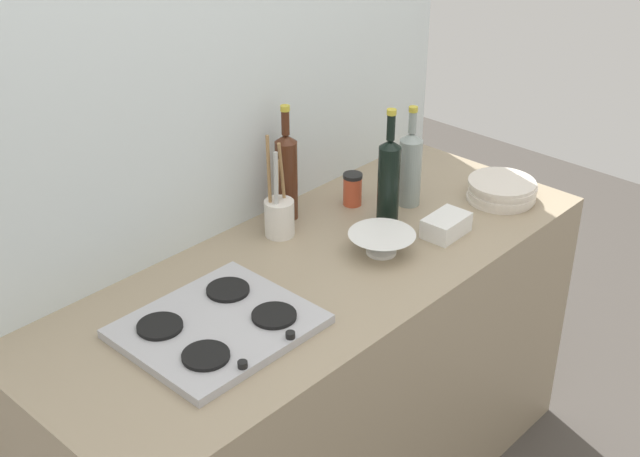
% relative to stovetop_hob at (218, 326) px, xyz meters
% --- Properties ---
extents(counter_block, '(1.80, 0.70, 0.90)m').
position_rel_stovetop_hob_xyz_m(counter_block, '(0.41, 0.03, -0.46)').
color(counter_block, tan).
rests_on(counter_block, ground).
extents(backsplash_panel, '(1.90, 0.06, 2.47)m').
position_rel_stovetop_hob_xyz_m(backsplash_panel, '(0.41, 0.41, 0.32)').
color(backsplash_panel, silver).
rests_on(backsplash_panel, ground).
extents(stovetop_hob, '(0.45, 0.39, 0.04)m').
position_rel_stovetop_hob_xyz_m(stovetop_hob, '(0.00, 0.00, 0.00)').
color(stovetop_hob, '#B2B2B7').
rests_on(stovetop_hob, counter_block).
extents(plate_stack, '(0.23, 0.23, 0.07)m').
position_rel_stovetop_hob_xyz_m(plate_stack, '(1.11, -0.13, 0.02)').
color(plate_stack, silver).
rests_on(plate_stack, counter_block).
extents(wine_bottle_leftmost, '(0.07, 0.07, 0.37)m').
position_rel_stovetop_hob_xyz_m(wine_bottle_leftmost, '(0.74, 0.05, 0.13)').
color(wine_bottle_leftmost, black).
rests_on(wine_bottle_leftmost, counter_block).
extents(wine_bottle_mid_left, '(0.07, 0.07, 0.33)m').
position_rel_stovetop_hob_xyz_m(wine_bottle_mid_left, '(0.88, 0.08, 0.12)').
color(wine_bottle_mid_left, gray).
rests_on(wine_bottle_mid_left, counter_block).
extents(wine_bottle_mid_right, '(0.07, 0.07, 0.37)m').
position_rel_stovetop_hob_xyz_m(wine_bottle_mid_right, '(0.55, 0.30, 0.13)').
color(wine_bottle_mid_right, '#472314').
rests_on(wine_bottle_mid_right, counter_block).
extents(mixing_bowl, '(0.20, 0.20, 0.06)m').
position_rel_stovetop_hob_xyz_m(mixing_bowl, '(0.58, -0.06, 0.02)').
color(mixing_bowl, white).
rests_on(mixing_bowl, counter_block).
extents(butter_dish, '(0.15, 0.10, 0.06)m').
position_rel_stovetop_hob_xyz_m(butter_dish, '(0.80, -0.13, 0.02)').
color(butter_dish, white).
rests_on(butter_dish, counter_block).
extents(utensil_crock, '(0.09, 0.09, 0.32)m').
position_rel_stovetop_hob_xyz_m(utensil_crock, '(0.45, 0.24, 0.06)').
color(utensil_crock, silver).
rests_on(utensil_crock, counter_block).
extents(condiment_jar_front, '(0.06, 0.06, 0.11)m').
position_rel_stovetop_hob_xyz_m(condiment_jar_front, '(0.76, 0.21, 0.04)').
color(condiment_jar_front, '#C64C2D').
rests_on(condiment_jar_front, counter_block).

